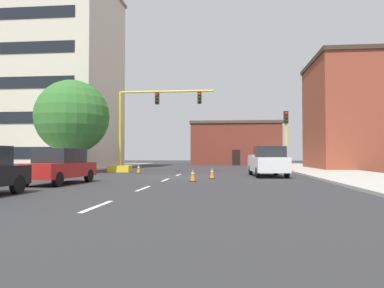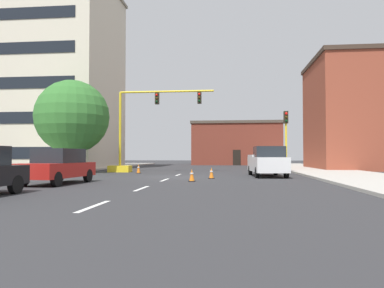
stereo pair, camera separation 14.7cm
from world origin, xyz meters
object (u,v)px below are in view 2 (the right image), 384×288
Objects in this scene: traffic_light_pole_right at (286,128)px; sedan_red_near_left at (58,166)px; tree_left_near at (72,117)px; traffic_cone_roadside_a at (139,169)px; traffic_cone_roadside_b at (192,175)px; traffic_signal_gantry at (133,146)px; traffic_cone_roadside_c at (211,173)px; pickup_truck_white at (267,162)px.

sedan_red_near_left is at bearing -138.17° from traffic_light_pole_right.
traffic_light_pole_right is at bearing 0.42° from tree_left_near.
sedan_red_near_left is at bearing -68.96° from tree_left_near.
traffic_cone_roadside_a reaches higher than traffic_cone_roadside_b.
traffic_signal_gantry is 10.79m from traffic_cone_roadside_c.
traffic_light_pole_right is at bearing 1.53° from traffic_cone_roadside_a.
traffic_cone_roadside_b is at bearing -39.70° from tree_left_near.
traffic_cone_roadside_a is at bearing -178.47° from traffic_light_pole_right.
traffic_signal_gantry reaches higher than pickup_truck_white.
tree_left_near is (-4.60, -1.65, 2.32)m from traffic_signal_gantry.
traffic_signal_gantry is at bearing 172.99° from traffic_light_pole_right.
traffic_cone_roadside_a is at bearing -1.88° from tree_left_near.
traffic_cone_roadside_c is at bearing -45.39° from traffic_cone_roadside_a.
traffic_light_pole_right is at bearing 54.99° from traffic_cone_roadside_b.
traffic_light_pole_right reaches higher than sedan_red_near_left.
tree_left_near reaches higher than traffic_cone_roadside_b.
tree_left_near is 13.88m from traffic_cone_roadside_c.
traffic_light_pole_right reaches higher than traffic_cone_roadside_c.
pickup_truck_white is 6.96m from traffic_cone_roadside_b.
traffic_light_pole_right is at bearing 50.16° from traffic_cone_roadside_c.
traffic_cone_roadside_a is (1.24, 11.05, -0.53)m from sedan_red_near_left.
traffic_cone_roadside_a is (5.56, -0.18, -4.18)m from tree_left_near.
pickup_truck_white is 13.28m from sedan_red_near_left.
traffic_cone_roadside_b is at bearing -59.42° from traffic_cone_roadside_a.
traffic_cone_roadside_c is (0.92, 2.55, 0.00)m from traffic_cone_roadside_b.
tree_left_near is at bearing -179.58° from traffic_light_pole_right.
traffic_cone_roadside_c is (-5.38, -6.45, -3.19)m from traffic_light_pole_right.
traffic_light_pole_right is 17.03m from tree_left_near.
traffic_cone_roadside_c is at bearing -142.72° from pickup_truck_white.
traffic_signal_gantry reaches higher than sedan_red_near_left.
traffic_signal_gantry is 1.60× the size of pickup_truck_white.
traffic_light_pole_right is 0.87× the size of pickup_truck_white.
traffic_cone_roadside_a is at bearing 120.58° from traffic_cone_roadside_b.
tree_left_near is at bearing 166.66° from pickup_truck_white.
traffic_signal_gantry is 1.17× the size of tree_left_near.
sedan_red_near_left is 11.13m from traffic_cone_roadside_a.
traffic_cone_roadside_c is at bearing -129.84° from traffic_light_pole_right.
traffic_cone_roadside_c is (-3.58, -2.72, -0.64)m from pickup_truck_white.
tree_left_near reaches higher than sedan_red_near_left.
traffic_signal_gantry reaches higher than traffic_light_pole_right.
pickup_truck_white reaches higher than sedan_red_near_left.
traffic_cone_roadside_a is 1.07× the size of traffic_cone_roadside_b.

